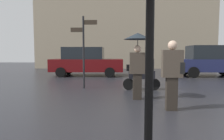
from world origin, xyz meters
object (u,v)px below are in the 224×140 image
pedestrian_with_bag (173,71)px  street_signpost (84,45)px  parked_scooter (140,76)px  parked_car_right (86,61)px  pedestrian_with_umbrella (138,51)px  parked_car_left (209,61)px

pedestrian_with_bag → street_signpost: (-2.78, 3.18, 0.79)m
parked_scooter → pedestrian_with_bag: bearing=-95.2°
parked_car_right → street_signpost: street_signpost is taller
pedestrian_with_umbrella → pedestrian_with_bag: size_ratio=1.18×
pedestrian_with_umbrella → street_signpost: size_ratio=0.70×
parked_scooter → parked_car_left: size_ratio=0.37×
pedestrian_with_bag → parked_car_right: (-3.45, 7.97, -0.07)m
pedestrian_with_bag → street_signpost: bearing=140.2°
pedestrian_with_umbrella → parked_scooter: 1.95m
parked_car_left → street_signpost: bearing=34.7°
pedestrian_with_umbrella → parked_scooter: (0.28, 1.67, -0.97)m
pedestrian_with_bag → parked_scooter: (-0.49, 2.87, -0.44)m
parked_car_right → pedestrian_with_umbrella: bearing=-77.7°
street_signpost → pedestrian_with_umbrella: bearing=-44.4°
parked_scooter → parked_car_right: parked_car_right is taller
pedestrian_with_umbrella → parked_scooter: bearing=3.6°
parked_scooter → parked_car_left: bearing=30.8°
parked_scooter → pedestrian_with_umbrella: bearing=-114.3°
pedestrian_with_umbrella → parked_car_left: pedestrian_with_umbrella is taller
parked_car_left → parked_scooter: bearing=47.4°
pedestrian_with_umbrella → parked_car_left: 8.34m
pedestrian_with_bag → pedestrian_with_umbrella: bearing=131.4°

